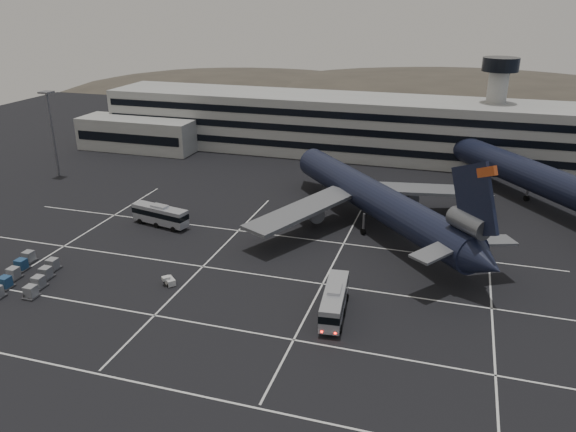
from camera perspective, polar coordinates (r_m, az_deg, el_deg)
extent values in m
plane|color=black|center=(77.64, -5.87, -6.99)|extent=(260.00, 260.00, 0.00)
cube|color=silver|center=(61.35, -14.11, -16.28)|extent=(90.00, 0.25, 0.01)
cube|color=silver|center=(69.85, -9.08, -10.70)|extent=(90.00, 0.25, 0.01)
cube|color=silver|center=(80.89, -4.78, -5.70)|extent=(90.00, 0.25, 0.01)
cube|color=silver|center=(92.74, -1.60, -1.92)|extent=(90.00, 0.25, 0.01)
cube|color=silver|center=(96.76, -21.10, -2.42)|extent=(0.25, 55.00, 0.01)
cube|color=silver|center=(84.73, -8.07, -4.52)|extent=(0.25, 55.00, 0.01)
cube|color=silver|center=(79.36, 3.89, -6.25)|extent=(0.25, 55.00, 0.01)
cube|color=silver|center=(78.11, 19.94, -8.11)|extent=(0.25, 55.00, 0.01)
cube|color=gray|center=(140.49, 5.50, 9.18)|extent=(120.00, 18.00, 14.00)
cube|color=black|center=(132.70, 4.62, 6.92)|extent=(118.00, 0.20, 1.60)
cube|color=black|center=(131.74, 4.68, 8.60)|extent=(118.00, 0.20, 1.60)
cube|color=black|center=(130.96, 4.73, 10.18)|extent=(118.00, 0.20, 1.60)
cube|color=gray|center=(148.63, -14.98, 8.05)|extent=(30.00, 10.00, 8.00)
cylinder|color=gray|center=(139.13, 20.18, 9.54)|extent=(4.40, 4.40, 22.00)
cylinder|color=black|center=(137.44, 20.80, 14.21)|extent=(8.00, 8.00, 3.00)
ellipsoid|color=#38332B|center=(252.88, -3.52, 10.75)|extent=(196.00, 140.00, 32.00)
ellipsoid|color=#38332B|center=(237.91, 17.50, 8.37)|extent=(252.00, 180.00, 44.00)
cylinder|color=slate|center=(130.72, -22.78, 7.56)|extent=(0.50, 0.50, 18.00)
cube|color=slate|center=(129.07, -23.36, 11.47)|extent=(2.40, 2.40, 0.35)
cylinder|color=black|center=(94.89, 8.83, 1.76)|extent=(35.55, 40.04, 5.60)
cone|color=black|center=(116.70, 2.00, 5.78)|extent=(7.18, 7.06, 5.60)
cone|color=black|center=(75.71, 19.48, -4.58)|extent=(7.08, 7.08, 5.04)
cube|color=black|center=(75.28, 18.41, 1.54)|extent=(6.56, 7.51, 10.97)
cube|color=#B04217|center=(72.98, 19.56, 4.26)|extent=(2.52, 2.81, 2.24)
cylinder|color=#595B60|center=(76.76, 17.88, -0.66)|extent=(5.96, 6.31, 2.70)
cube|color=slate|center=(75.89, 14.93, -3.46)|extent=(7.09, 7.91, 0.87)
cube|color=slate|center=(81.10, 19.63, -2.36)|extent=(8.12, 6.41, 0.87)
cube|color=slate|center=(91.10, 1.45, 0.62)|extent=(14.97, 22.07, 1.75)
cylinder|color=#595B60|center=(95.45, 2.31, 0.52)|extent=(5.63, 5.93, 2.70)
cube|color=slate|center=(103.60, 14.10, 2.59)|extent=(22.60, 12.27, 1.75)
cylinder|color=#595B60|center=(104.69, 11.72, 2.01)|extent=(5.63, 5.93, 2.70)
cylinder|color=slate|center=(108.37, 4.45, 2.81)|extent=(0.44, 0.44, 3.00)
cylinder|color=black|center=(108.91, 4.43, 1.98)|extent=(1.10, 1.16, 1.10)
cylinder|color=slate|center=(92.77, 7.70, -0.64)|extent=(0.44, 0.44, 3.00)
cylinder|color=black|center=(93.41, 7.65, -1.57)|extent=(1.10, 1.16, 1.10)
cylinder|color=slate|center=(96.07, 10.98, -0.05)|extent=(0.44, 0.44, 3.00)
cylinder|color=black|center=(96.68, 10.91, -0.96)|extent=(1.10, 1.16, 1.10)
cylinder|color=black|center=(115.64, 23.40, 3.83)|extent=(32.82, 42.07, 5.60)
cone|color=black|center=(135.25, 16.13, 7.16)|extent=(7.18, 6.94, 5.60)
cylinder|color=slate|center=(116.50, 23.18, 2.43)|extent=(0.44, 0.44, 3.00)
cylinder|color=black|center=(117.00, 23.06, 1.67)|extent=(1.05, 1.18, 1.10)
cube|color=#A2A4AB|center=(69.88, 4.73, -8.54)|extent=(3.54, 10.98, 2.94)
cube|color=black|center=(69.70, 4.74, -8.29)|extent=(3.61, 11.04, 0.93)
cube|color=#A2A4AB|center=(69.06, 4.77, -7.36)|extent=(1.86, 3.09, 0.34)
cylinder|color=black|center=(67.60, 3.25, -11.16)|extent=(0.41, 0.97, 0.94)
cylinder|color=black|center=(67.38, 5.36, -11.35)|extent=(0.41, 0.97, 0.94)
cylinder|color=black|center=(70.78, 3.70, -9.53)|extent=(0.41, 0.97, 0.94)
cylinder|color=black|center=(70.56, 5.70, -9.71)|extent=(0.41, 0.97, 0.94)
cylinder|color=black|center=(74.01, 4.10, -8.05)|extent=(0.41, 0.97, 0.94)
cylinder|color=black|center=(73.81, 6.00, -8.21)|extent=(0.41, 0.97, 0.94)
cube|color=#FF0C05|center=(65.96, 3.44, -11.66)|extent=(0.25, 0.10, 0.22)
cube|color=#FF0C05|center=(65.82, 4.82, -11.78)|extent=(0.25, 0.10, 0.22)
cube|color=#A2A4AB|center=(98.13, -12.86, 0.11)|extent=(10.78, 4.52, 2.87)
cube|color=black|center=(98.01, -12.87, 0.30)|extent=(10.85, 4.59, 0.91)
cube|color=#A2A4AB|center=(97.57, -12.93, 0.99)|extent=(3.12, 2.09, 0.33)
cylinder|color=black|center=(95.56, -11.59, -1.35)|extent=(0.96, 0.49, 0.92)
cylinder|color=black|center=(97.23, -10.69, -0.87)|extent=(0.96, 0.49, 0.92)
cylinder|color=black|center=(97.87, -13.24, -0.93)|extent=(0.96, 0.49, 0.92)
cylinder|color=black|center=(99.49, -12.33, -0.47)|extent=(0.96, 0.49, 0.92)
cylinder|color=black|center=(100.25, -14.81, -0.53)|extent=(0.96, 0.49, 0.92)
cylinder|color=black|center=(101.84, -13.90, -0.09)|extent=(0.96, 0.49, 0.92)
cube|color=#BAB9B5|center=(78.86, -11.94, -6.49)|extent=(2.23, 2.16, 0.82)
cube|color=#BAB9B5|center=(78.22, -11.86, -6.27)|extent=(1.28, 1.30, 0.46)
cylinder|color=black|center=(78.23, -12.09, -6.95)|extent=(0.52, 0.49, 0.51)
cylinder|color=black|center=(78.50, -11.40, -6.79)|extent=(0.52, 0.49, 0.51)
cylinder|color=black|center=(79.46, -12.45, -6.50)|extent=(0.52, 0.49, 0.51)
cylinder|color=black|center=(79.73, -11.76, -6.35)|extent=(0.52, 0.49, 0.51)
cube|color=#2D2D30|center=(81.55, -24.59, -7.42)|extent=(2.24, 2.41, 0.16)
cylinder|color=black|center=(81.58, -24.59, -7.46)|extent=(0.09, 0.18, 0.18)
cube|color=gray|center=(81.20, -24.68, -6.93)|extent=(1.76, 1.76, 1.43)
cube|color=#2D2D30|center=(85.49, -26.72, -6.45)|extent=(2.24, 2.41, 0.16)
cylinder|color=black|center=(85.51, -26.72, -6.48)|extent=(0.09, 0.18, 0.18)
cube|color=navy|center=(85.15, -26.81, -5.98)|extent=(1.76, 1.76, 1.43)
cube|color=#2D2D30|center=(83.72, -23.94, -6.55)|extent=(2.24, 2.41, 0.16)
cylinder|color=black|center=(83.74, -23.93, -6.58)|extent=(0.09, 0.18, 0.18)
cube|color=gray|center=(83.37, -24.02, -6.07)|extent=(1.76, 1.76, 1.43)
cube|color=#2D2D30|center=(87.64, -26.04, -5.65)|extent=(2.24, 2.41, 0.16)
cylinder|color=black|center=(87.66, -26.03, -5.68)|extent=(0.09, 0.18, 0.18)
cube|color=gray|center=(87.31, -26.13, -5.18)|extent=(1.76, 1.76, 1.43)
cube|color=#2D2D30|center=(85.91, -23.32, -5.72)|extent=(2.24, 2.41, 0.16)
cylinder|color=black|center=(85.93, -23.31, -5.76)|extent=(0.09, 0.18, 0.18)
cube|color=gray|center=(85.57, -23.39, -5.25)|extent=(1.76, 1.76, 1.43)
cube|color=#2D2D30|center=(89.82, -25.39, -4.88)|extent=(2.24, 2.41, 0.16)
cylinder|color=black|center=(89.84, -25.39, -4.91)|extent=(0.09, 0.18, 0.18)
cube|color=navy|center=(89.49, -25.47, -4.42)|extent=(1.76, 1.76, 1.43)
cube|color=#2D2D30|center=(88.13, -22.73, -4.94)|extent=(2.24, 2.41, 0.16)
cylinder|color=black|center=(88.15, -22.72, -4.97)|extent=(0.09, 0.18, 0.18)
cube|color=gray|center=(87.80, -22.80, -4.47)|extent=(1.76, 1.76, 1.43)
cube|color=#2D2D30|center=(92.02, -24.78, -4.15)|extent=(2.24, 2.41, 0.16)
cylinder|color=black|center=(92.04, -24.77, -4.18)|extent=(0.09, 0.18, 0.18)
cube|color=gray|center=(91.71, -24.86, -3.70)|extent=(1.76, 1.76, 1.43)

